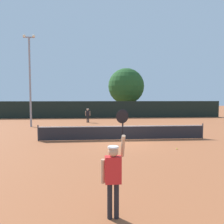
% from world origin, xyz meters
% --- Properties ---
extents(ground_plane, '(120.00, 120.00, 0.00)m').
position_xyz_m(ground_plane, '(0.00, 0.00, 0.00)').
color(ground_plane, '#9E5633').
extents(tennis_net, '(11.39, 0.08, 1.07)m').
position_xyz_m(tennis_net, '(0.00, 0.00, 0.51)').
color(tennis_net, '#232328').
rests_on(tennis_net, ground).
extents(perimeter_fence, '(33.35, 0.12, 2.39)m').
position_xyz_m(perimeter_fence, '(0.00, 16.36, 1.20)').
color(perimeter_fence, black).
rests_on(perimeter_fence, ground).
extents(player_serving, '(0.67, 0.40, 2.59)m').
position_xyz_m(player_serving, '(-1.49, -9.49, 1.15)').
color(player_serving, red).
rests_on(player_serving, ground).
extents(player_receiving, '(0.57, 0.24, 1.61)m').
position_xyz_m(player_receiving, '(-2.71, 10.57, 0.98)').
color(player_receiving, black).
rests_on(player_receiving, ground).
extents(tennis_ball, '(0.07, 0.07, 0.07)m').
position_xyz_m(tennis_ball, '(2.62, -3.01, 0.03)').
color(tennis_ball, '#CCE033').
rests_on(tennis_ball, ground).
extents(light_pole, '(1.18, 0.28, 8.97)m').
position_xyz_m(light_pole, '(-8.20, 7.28, 5.06)').
color(light_pole, gray).
rests_on(light_pole, ground).
extents(large_tree, '(6.13, 6.13, 7.92)m').
position_xyz_m(large_tree, '(3.49, 22.22, 4.85)').
color(large_tree, brown).
rests_on(large_tree, ground).
extents(parked_car_near, '(2.18, 4.32, 1.69)m').
position_xyz_m(parked_car_near, '(2.16, 24.40, 0.78)').
color(parked_car_near, '#B7B7BC').
rests_on(parked_car_near, ground).
extents(parked_car_mid, '(2.13, 4.30, 1.69)m').
position_xyz_m(parked_car_mid, '(5.91, 21.77, 0.78)').
color(parked_car_mid, white).
rests_on(parked_car_mid, ground).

